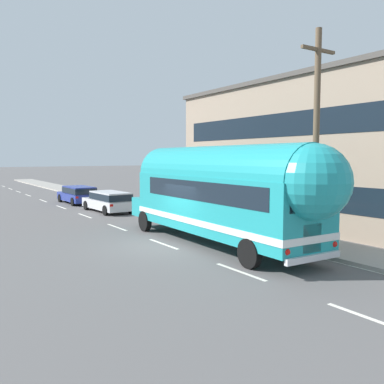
{
  "coord_description": "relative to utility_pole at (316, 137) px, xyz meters",
  "views": [
    {
      "loc": [
        -8.35,
        -14.53,
        3.66
      ],
      "look_at": [
        1.77,
        0.93,
        2.09
      ],
      "focal_mm": 38.47,
      "sensor_mm": 36.0,
      "label": 1
    }
  ],
  "objects": [
    {
      "name": "lane_markings",
      "position": [
        -1.8,
        16.31,
        -4.42
      ],
      "size": [
        3.74,
        80.0,
        0.01
      ],
      "color": "silver",
      "rests_on": "ground"
    },
    {
      "name": "sidewalk_slab",
      "position": [
        0.59,
        13.86,
        -4.35
      ],
      "size": [
        2.65,
        90.0,
        0.15
      ],
      "primitive_type": "cube",
      "color": "gray",
      "rests_on": "ground"
    },
    {
      "name": "ground_plane",
      "position": [
        -4.34,
        3.86,
        -4.42
      ],
      "size": [
        300.0,
        300.0,
        0.0
      ],
      "primitive_type": "plane",
      "color": "#565454"
    },
    {
      "name": "utility_pole",
      "position": [
        0.0,
        0.0,
        0.0
      ],
      "size": [
        1.8,
        0.24,
        8.5
      ],
      "color": "brown",
      "rests_on": "ground"
    },
    {
      "name": "roadside_building",
      "position": [
        8.19,
        5.54,
        -0.5
      ],
      "size": [
        11.33,
        16.35,
        7.84
      ],
      "color": "gray",
      "rests_on": "ground"
    },
    {
      "name": "painted_bus",
      "position": [
        -2.56,
        2.45,
        -2.12
      ],
      "size": [
        2.84,
        12.6,
        4.12
      ],
      "color": "teal",
      "rests_on": "ground"
    },
    {
      "name": "car_second",
      "position": [
        -2.51,
        21.3,
        -3.63
      ],
      "size": [
        2.03,
        4.76,
        1.37
      ],
      "color": "navy",
      "rests_on": "ground"
    },
    {
      "name": "car_lead",
      "position": [
        -2.38,
        15.2,
        -3.63
      ],
      "size": [
        2.06,
        4.82,
        1.37
      ],
      "color": "silver",
      "rests_on": "ground"
    }
  ]
}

